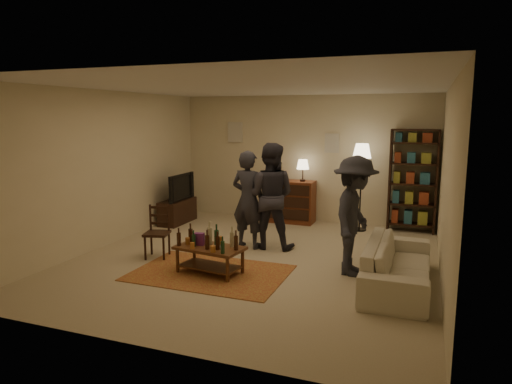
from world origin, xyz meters
The scene contains 13 objects.
floor centered at (0.00, 0.00, 0.00)m, with size 6.00×6.00×0.00m, color #C6B793.
room_shell centered at (-0.65, 2.98, 1.81)m, with size 6.00×6.00×6.00m.
rug centered at (-0.38, -0.83, 0.01)m, with size 2.20×1.50×0.01m, color maroon.
coffee_table centered at (-0.39, -0.83, 0.37)m, with size 1.04×0.66×0.74m.
dining_chair centered at (-1.52, -0.40, 0.45)m, with size 0.45×0.45×0.86m.
tv_stand centered at (-2.44, 1.80, 0.38)m, with size 0.40×1.00×1.06m.
dresser centered at (-0.19, 2.71, 0.48)m, with size 1.00×0.50×1.36m.
bookshelf centered at (2.25, 2.78, 1.03)m, with size 0.90×0.34×2.02m.
floor_lamp centered at (1.29, 2.50, 1.47)m, with size 0.36×0.36×1.73m.
sofa centered at (2.20, -0.40, 0.30)m, with size 2.08×0.81×0.61m, color beige.
person_left centered at (-0.35, 0.61, 0.84)m, with size 0.61×0.40×1.69m, color #27282F.
person_right centered at (0.00, 0.73, 0.91)m, with size 0.88×0.69×1.82m, color #2B2A32.
person_by_sofa centered at (1.56, -0.12, 0.86)m, with size 1.11×0.64×1.71m, color #282930.
Camera 1 is at (2.48, -6.54, 2.26)m, focal length 32.00 mm.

